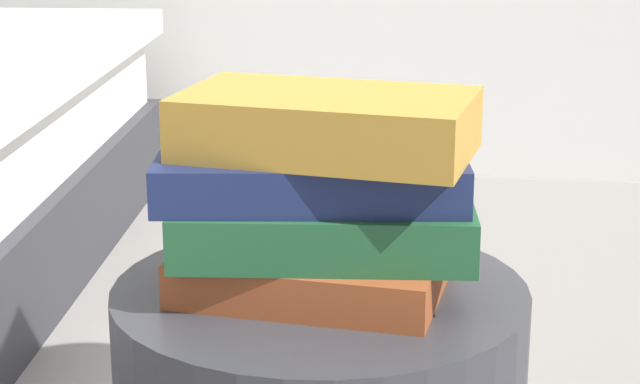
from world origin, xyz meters
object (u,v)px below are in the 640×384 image
at_px(book_forest, 324,225).
at_px(book_navy, 311,174).
at_px(book_ochre, 327,124).
at_px(book_rust, 314,267).

xyz_separation_m(book_forest, book_navy, (-0.01, 0.01, 0.05)).
height_order(book_navy, book_ochre, book_ochre).
height_order(book_rust, book_navy, book_navy).
xyz_separation_m(book_navy, book_ochre, (0.02, -0.01, 0.05)).
relative_size(book_rust, book_ochre, 0.93).
bearing_deg(book_navy, book_ochre, -34.97).
bearing_deg(book_navy, book_rust, 10.74).
bearing_deg(book_ochre, book_forest, -165.93).
distance_m(book_forest, book_navy, 0.05).
relative_size(book_rust, book_forest, 0.88).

